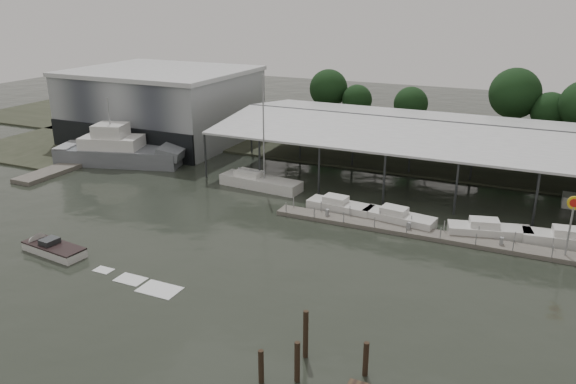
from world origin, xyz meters
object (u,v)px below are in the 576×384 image
at_px(speedboat_underway, 50,248).
at_px(white_sailboat, 259,182).
at_px(grey_trawler, 121,152).
at_px(shell_fuel_sign, 572,215).

bearing_deg(speedboat_underway, white_sailboat, -103.81).
bearing_deg(grey_trawler, shell_fuel_sign, -23.55).
bearing_deg(grey_trawler, white_sailboat, -19.01).
xyz_separation_m(white_sailboat, speedboat_underway, (-8.34, -22.54, -0.26)).
relative_size(shell_fuel_sign, white_sailboat, 0.43).
bearing_deg(shell_fuel_sign, grey_trawler, 172.54).
distance_m(shell_fuel_sign, speedboat_underway, 43.30).
relative_size(grey_trawler, white_sailboat, 1.34).
relative_size(grey_trawler, speedboat_underway, 0.99).
relative_size(white_sailboat, speedboat_underway, 0.74).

